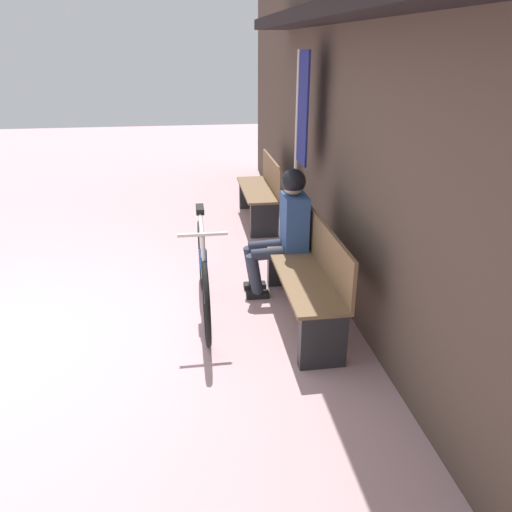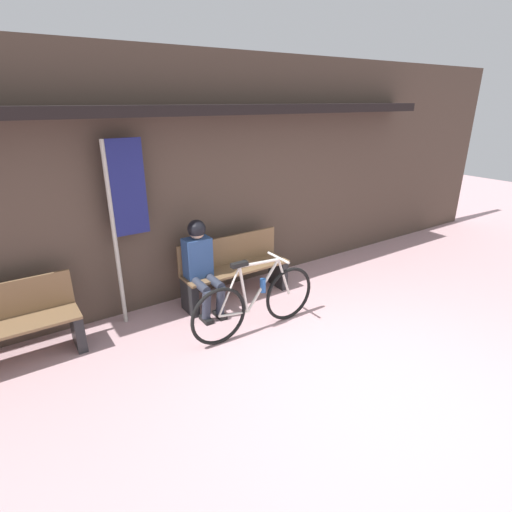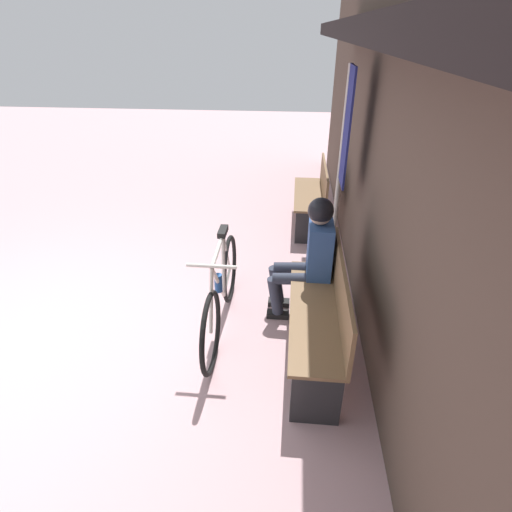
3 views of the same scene
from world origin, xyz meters
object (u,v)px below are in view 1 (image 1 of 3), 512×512
Objects in this scene: person_seated at (285,223)px; park_bench_far at (261,194)px; banner_pole at (300,129)px; bicycle at (203,274)px; park_bench_near at (308,278)px.

person_seated reaches higher than park_bench_far.
person_seated is 0.55× the size of banner_pole.
bicycle is at bearing -44.71° from banner_pole.
banner_pole is at bearing 135.29° from bicycle.
banner_pole is (-1.11, 1.10, 1.07)m from bicycle.
park_bench_near is 0.90× the size of bicycle.
bicycle is at bearing -68.74° from person_seated.
park_bench_far is at bearing 177.39° from person_seated.
park_bench_near is 0.69× the size of banner_pole.
person_seated is at bearing 111.26° from bicycle.
park_bench_near is 1.73m from banner_pole.
person_seated reaches higher than park_bench_near.
park_bench_far is (-2.46, 0.89, 0.01)m from bicycle.
person_seated is 1.13m from banner_pole.
park_bench_near is at bearing -8.50° from banner_pole.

